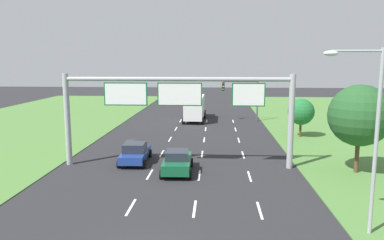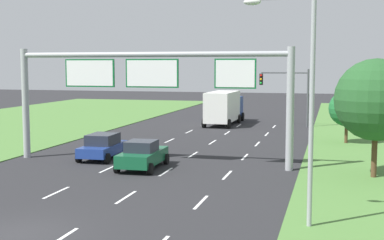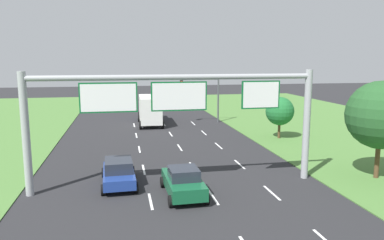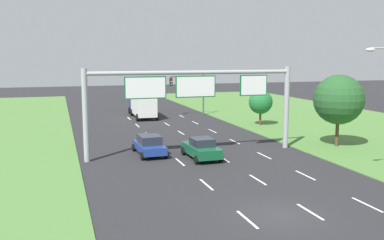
{
  "view_description": "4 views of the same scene",
  "coord_description": "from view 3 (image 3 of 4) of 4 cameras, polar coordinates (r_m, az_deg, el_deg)",
  "views": [
    {
      "loc": [
        2.78,
        -13.25,
        7.92
      ],
      "look_at": [
        1.07,
        14.89,
        3.46
      ],
      "focal_mm": 35.0,
      "sensor_mm": 36.0,
      "label": 1
    },
    {
      "loc": [
        10.69,
        -16.17,
        5.95
      ],
      "look_at": [
        2.31,
        15.61,
        2.59
      ],
      "focal_mm": 50.0,
      "sensor_mm": 36.0,
      "label": 2
    },
    {
      "loc": [
        -3.16,
        -7.41,
        7.67
      ],
      "look_at": [
        1.67,
        17.89,
        3.43
      ],
      "focal_mm": 35.0,
      "sensor_mm": 36.0,
      "label": 3
    },
    {
      "loc": [
        -10.25,
        -18.12,
        7.84
      ],
      "look_at": [
        0.13,
        14.98,
        2.69
      ],
      "focal_mm": 40.0,
      "sensor_mm": 36.0,
      "label": 4
    }
  ],
  "objects": [
    {
      "name": "roadside_tree_far",
      "position": [
        36.81,
        13.23,
        1.32
      ],
      "size": [
        2.72,
        2.72,
        4.06
      ],
      "color": "#513823",
      "rests_on": "ground_plane"
    },
    {
      "name": "car_near_red",
      "position": [
        21.38,
        -1.35,
        -9.38
      ],
      "size": [
        2.25,
        4.31,
        1.65
      ],
      "rotation": [
        0.0,
        0.0,
        0.02
      ],
      "color": "#145633",
      "rests_on": "ground_plane"
    },
    {
      "name": "sign_gantry",
      "position": [
        22.03,
        -2.4,
        2.23
      ],
      "size": [
        17.24,
        0.44,
        7.0
      ],
      "color": "#9EA0A5",
      "rests_on": "ground_plane"
    },
    {
      "name": "roadside_tree_mid",
      "position": [
        26.38,
        26.84,
        0.69
      ],
      "size": [
        4.32,
        4.32,
        6.33
      ],
      "color": "#513823",
      "rests_on": "ground_plane"
    },
    {
      "name": "lane_dashes_inner_left",
      "position": [
        18.16,
        -5.55,
        -15.66
      ],
      "size": [
        0.14,
        56.4,
        0.01
      ],
      "color": "white",
      "rests_on": "ground_plane"
    },
    {
      "name": "traffic_light_mast",
      "position": [
        44.8,
        1.63,
        4.47
      ],
      "size": [
        4.76,
        0.49,
        5.6
      ],
      "color": "#47494F",
      "rests_on": "ground_plane"
    },
    {
      "name": "box_truck",
      "position": [
        44.53,
        -6.47,
        1.71
      ],
      "size": [
        2.83,
        8.56,
        3.34
      ],
      "rotation": [
        0.0,
        0.0,
        -0.02
      ],
      "color": "navy",
      "rests_on": "ground_plane"
    },
    {
      "name": "lane_dashes_slip",
      "position": [
        19.97,
        15.49,
        -13.58
      ],
      "size": [
        0.14,
        56.4,
        0.01
      ],
      "color": "white",
      "rests_on": "ground_plane"
    },
    {
      "name": "car_lead_silver",
      "position": [
        23.53,
        -11.11,
        -7.78
      ],
      "size": [
        2.21,
        4.48,
        1.61
      ],
      "rotation": [
        0.0,
        0.0,
        0.03
      ],
      "color": "navy",
      "rests_on": "ground_plane"
    },
    {
      "name": "lane_dashes_inner_right",
      "position": [
        18.76,
        5.52,
        -14.81
      ],
      "size": [
        0.14,
        56.4,
        0.01
      ],
      "color": "white",
      "rests_on": "ground_plane"
    }
  ]
}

